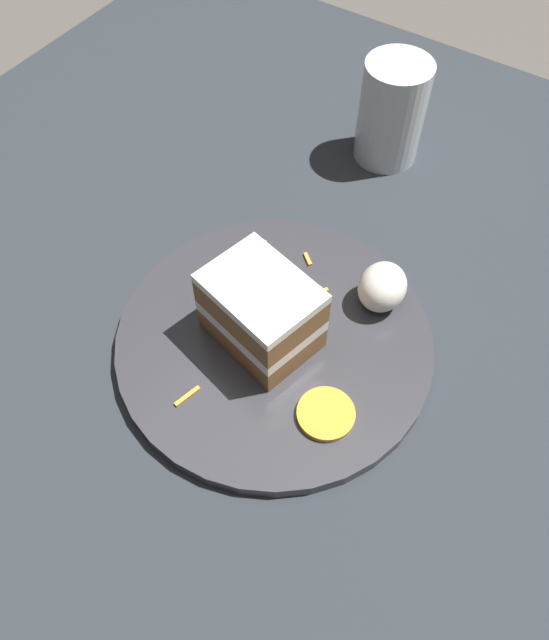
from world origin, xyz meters
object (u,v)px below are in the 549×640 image
plate (274,341)px  cake_slice (261,312)px  orange_garnish (326,414)px  cream_dollop (382,287)px  drinking_glass (391,118)px

plate → cake_slice: size_ratio=2.68×
cake_slice → orange_garnish: (0.04, 0.09, -0.04)m
cake_slice → cream_dollop: (-0.10, 0.08, -0.02)m
plate → cake_slice: cake_slice is taller
cake_slice → orange_garnish: 0.11m
plate → cake_slice: bearing=-60.7°
cake_slice → cream_dollop: bearing=-23.7°
cake_slice → orange_garnish: cake_slice is taller
plate → orange_garnish: (0.04, 0.08, 0.01)m
cake_slice → drinking_glass: drinking_glass is taller
cream_dollop → drinking_glass: drinking_glass is taller
plate → orange_garnish: bearing=61.9°
drinking_glass → plate: bearing=7.5°
cake_slice → drinking_glass: (-0.31, -0.03, -0.00)m
plate → cream_dollop: 0.12m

